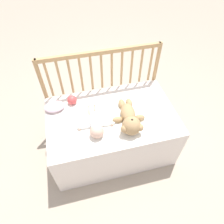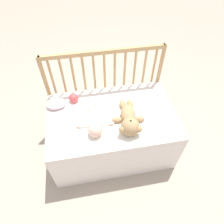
{
  "view_description": "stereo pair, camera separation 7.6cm",
  "coord_description": "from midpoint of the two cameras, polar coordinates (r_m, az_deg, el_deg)",
  "views": [
    {
      "loc": [
        -0.27,
        -1.11,
        1.85
      ],
      "look_at": [
        0.0,
        -0.01,
        0.57
      ],
      "focal_mm": 32.0,
      "sensor_mm": 36.0,
      "label": 1
    },
    {
      "loc": [
        -0.2,
        -1.12,
        1.85
      ],
      "look_at": [
        0.0,
        -0.01,
        0.57
      ],
      "focal_mm": 32.0,
      "sensor_mm": 36.0,
      "label": 2
    }
  ],
  "objects": [
    {
      "name": "teddy_bear",
      "position": [
        1.66,
        3.73,
        -2.04
      ],
      "size": [
        0.29,
        0.43,
        0.16
      ],
      "color": "tan",
      "rests_on": "crib_mattress"
    },
    {
      "name": "crib_mattress",
      "position": [
        1.96,
        -1.22,
        -5.76
      ],
      "size": [
        1.14,
        0.72,
        0.51
      ],
      "color": "white",
      "rests_on": "ground_plane"
    },
    {
      "name": "toy_ball",
      "position": [
        1.87,
        -12.48,
        3.36
      ],
      "size": [
        0.09,
        0.09,
        0.09
      ],
      "color": "#DB4C4C",
      "rests_on": "crib_mattress"
    },
    {
      "name": "baby",
      "position": [
        1.66,
        -6.02,
        -3.24
      ],
      "size": [
        0.33,
        0.39,
        0.12
      ],
      "color": "white",
      "rests_on": "crib_mattress"
    },
    {
      "name": "blanket",
      "position": [
        1.73,
        -1.22,
        -2.17
      ],
      "size": [
        0.82,
        0.54,
        0.01
      ],
      "color": "white",
      "rests_on": "crib_mattress"
    },
    {
      "name": "small_pillow",
      "position": [
        1.87,
        -17.27,
        1.45
      ],
      "size": [
        0.18,
        0.14,
        0.06
      ],
      "color": "silver",
      "rests_on": "crib_mattress"
    },
    {
      "name": "ground_plane",
      "position": [
        2.17,
        -1.11,
        -9.65
      ],
      "size": [
        12.0,
        12.0,
        0.0
      ],
      "primitive_type": "plane",
      "color": "tan"
    },
    {
      "name": "crib_rail",
      "position": [
        1.94,
        -4.04,
        10.09
      ],
      "size": [
        1.14,
        0.04,
        0.92
      ],
      "color": "tan",
      "rests_on": "ground_plane"
    }
  ]
}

